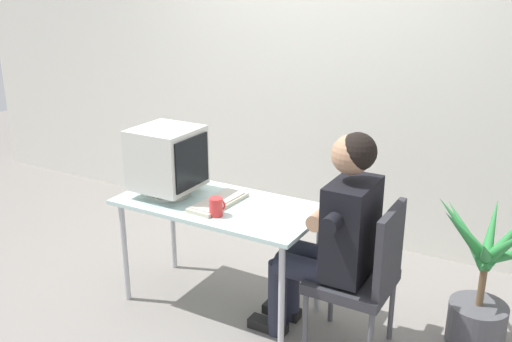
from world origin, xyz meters
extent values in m
plane|color=gray|center=(0.00, 0.00, 0.00)|extent=(12.00, 12.00, 0.00)
cube|color=silver|center=(0.30, 1.40, 1.50)|extent=(8.00, 0.10, 3.00)
cylinder|color=#B7B7BC|center=(-0.56, -0.25, 0.34)|extent=(0.04, 0.04, 0.68)
cylinder|color=#B7B7BC|center=(0.56, -0.25, 0.34)|extent=(0.04, 0.04, 0.68)
cylinder|color=#B7B7BC|center=(-0.56, 0.25, 0.34)|extent=(0.04, 0.04, 0.68)
cylinder|color=#B7B7BC|center=(0.56, 0.25, 0.34)|extent=(0.04, 0.04, 0.68)
cube|color=silver|center=(0.00, 0.00, 0.69)|extent=(1.25, 0.62, 0.03)
cylinder|color=silver|center=(-0.35, -0.04, 0.72)|extent=(0.27, 0.27, 0.02)
cylinder|color=silver|center=(-0.35, -0.04, 0.75)|extent=(0.06, 0.06, 0.04)
cube|color=silver|center=(-0.35, -0.04, 0.95)|extent=(0.37, 0.38, 0.38)
cube|color=black|center=(-0.16, -0.04, 0.95)|extent=(0.01, 0.32, 0.31)
cube|color=beige|center=(0.01, -0.02, 0.72)|extent=(0.19, 0.43, 0.02)
cube|color=beige|center=(0.01, -0.02, 0.74)|extent=(0.16, 0.38, 0.01)
cylinder|color=#4C4C51|center=(0.69, -0.19, 0.19)|extent=(0.03, 0.03, 0.39)
cylinder|color=#4C4C51|center=(0.69, 0.18, 0.19)|extent=(0.03, 0.03, 0.39)
cylinder|color=#4C4C51|center=(1.06, 0.18, 0.19)|extent=(0.03, 0.03, 0.39)
cube|color=#2D2D33|center=(0.87, -0.01, 0.42)|extent=(0.43, 0.43, 0.06)
cube|color=#2D2D33|center=(1.07, -0.01, 0.67)|extent=(0.04, 0.39, 0.44)
cube|color=black|center=(0.85, -0.01, 0.73)|extent=(0.22, 0.37, 0.53)
sphere|color=#A57A5B|center=(0.83, -0.01, 1.15)|extent=(0.21, 0.21, 0.21)
sphere|color=black|center=(0.86, -0.01, 1.17)|extent=(0.20, 0.20, 0.20)
cylinder|color=#262838|center=(0.66, -0.10, 0.47)|extent=(0.39, 0.14, 0.14)
cylinder|color=#262838|center=(0.66, 0.08, 0.47)|extent=(0.39, 0.14, 0.14)
cylinder|color=#262838|center=(0.46, -0.10, 0.23)|extent=(0.11, 0.11, 0.47)
cylinder|color=#262838|center=(0.46, 0.08, 0.23)|extent=(0.11, 0.11, 0.47)
cube|color=black|center=(0.40, -0.10, 0.03)|extent=(0.24, 0.09, 0.06)
cube|color=black|center=(0.40, 0.08, 0.03)|extent=(0.24, 0.09, 0.06)
cylinder|color=black|center=(0.83, -0.22, 0.85)|extent=(0.09, 0.14, 0.09)
cylinder|color=black|center=(0.83, 0.21, 0.85)|extent=(0.09, 0.14, 0.09)
cylinder|color=#A57A5B|center=(0.71, -0.01, 0.80)|extent=(0.09, 0.37, 0.09)
cylinder|color=#4C4C51|center=(1.50, 0.39, 0.12)|extent=(0.33, 0.33, 0.25)
cylinder|color=brown|center=(1.50, 0.39, 0.40)|extent=(0.04, 0.04, 0.29)
cone|color=#2E7F3D|center=(1.59, 0.50, 0.66)|extent=(0.29, 0.36, 0.38)
cone|color=#2E7F3D|center=(1.49, 0.54, 0.65)|extent=(0.10, 0.43, 0.33)
cone|color=#2E7F3D|center=(1.37, 0.48, 0.63)|extent=(0.37, 0.33, 0.33)
cone|color=#2E7F3D|center=(1.37, 0.41, 0.67)|extent=(0.39, 0.15, 0.38)
cone|color=#2E7F3D|center=(1.40, 0.31, 0.68)|extent=(0.31, 0.28, 0.42)
cone|color=#2E7F3D|center=(1.51, 0.24, 0.64)|extent=(0.10, 0.43, 0.33)
cone|color=#2E7F3D|center=(1.60, 0.32, 0.68)|extent=(0.32, 0.26, 0.42)
cylinder|color=red|center=(0.09, -0.17, 0.76)|extent=(0.08, 0.08, 0.11)
torus|color=red|center=(0.09, -0.13, 0.76)|extent=(0.07, 0.01, 0.07)
camera|label=1|loc=(1.79, -2.68, 2.02)|focal=40.08mm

